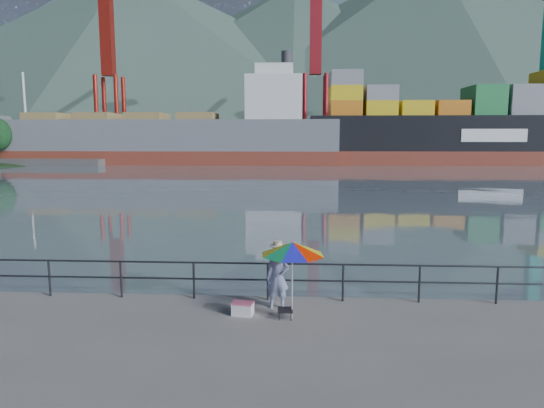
{
  "coord_description": "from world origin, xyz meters",
  "views": [
    {
      "loc": [
        1.77,
        -10.81,
        4.36
      ],
      "look_at": [
        0.88,
        6.0,
        2.0
      ],
      "focal_mm": 32.0,
      "sensor_mm": 36.0,
      "label": 1
    }
  ],
  "objects_px": {
    "beach_umbrella": "(292,248)",
    "container_ship": "(493,127)",
    "fisherman": "(278,277)",
    "bulk_carrier": "(178,138)",
    "cooler_bag": "(243,309)"
  },
  "relations": [
    {
      "from": "beach_umbrella",
      "to": "container_ship",
      "type": "distance_m",
      "value": 78.05
    },
    {
      "from": "cooler_bag",
      "to": "bulk_carrier",
      "type": "distance_m",
      "value": 72.18
    },
    {
      "from": "fisherman",
      "to": "container_ship",
      "type": "height_order",
      "value": "container_ship"
    },
    {
      "from": "beach_umbrella",
      "to": "cooler_bag",
      "type": "relative_size",
      "value": 3.9
    },
    {
      "from": "fisherman",
      "to": "container_ship",
      "type": "xyz_separation_m",
      "value": [
        32.53,
        70.28,
        5.06
      ]
    },
    {
      "from": "bulk_carrier",
      "to": "container_ship",
      "type": "distance_m",
      "value": 52.22
    },
    {
      "from": "fisherman",
      "to": "bulk_carrier",
      "type": "relative_size",
      "value": 0.03
    },
    {
      "from": "beach_umbrella",
      "to": "cooler_bag",
      "type": "xyz_separation_m",
      "value": [
        -1.21,
        0.18,
        -1.59
      ]
    },
    {
      "from": "beach_umbrella",
      "to": "container_ship",
      "type": "bearing_deg",
      "value": 65.64
    },
    {
      "from": "beach_umbrella",
      "to": "bulk_carrier",
      "type": "xyz_separation_m",
      "value": [
        -20.02,
        69.77,
        2.32
      ]
    },
    {
      "from": "cooler_bag",
      "to": "fisherman",
      "type": "bearing_deg",
      "value": 41.6
    },
    {
      "from": "cooler_bag",
      "to": "bulk_carrier",
      "type": "bearing_deg",
      "value": 114.15
    },
    {
      "from": "fisherman",
      "to": "cooler_bag",
      "type": "relative_size",
      "value": 3.22
    },
    {
      "from": "fisherman",
      "to": "beach_umbrella",
      "type": "xyz_separation_m",
      "value": [
        0.38,
        -0.72,
        0.93
      ]
    },
    {
      "from": "bulk_carrier",
      "to": "container_ship",
      "type": "relative_size",
      "value": 1.01
    }
  ]
}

